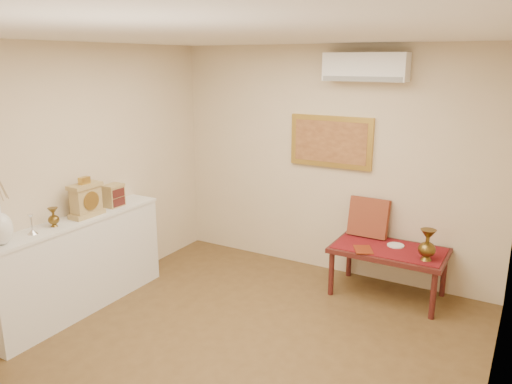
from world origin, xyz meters
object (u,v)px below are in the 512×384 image
Objects in this scene: wooden_chest at (114,195)px; low_table at (389,254)px; brass_urn_tall at (428,241)px; display_ledge at (79,265)px; mantel_clock at (86,200)px.

wooden_chest is 3.05m from low_table.
display_ledge is at bearing -150.70° from brass_urn_tall.
display_ledge is at bearing -102.48° from mantel_clock.
wooden_chest is at bearing -153.14° from low_table.
display_ledge is at bearing -91.00° from wooden_chest.
brass_urn_tall reaches higher than low_table.
wooden_chest reaches higher than display_ledge.
mantel_clock is 0.34× the size of low_table.
display_ledge is 0.68m from mantel_clock.
low_table is (-0.41, 0.15, -0.27)m from brass_urn_tall.
low_table is at bearing 160.44° from brass_urn_tall.
mantel_clock is at bearing -86.98° from wooden_chest.
wooden_chest reaches higher than low_table.
low_table is at bearing 35.10° from display_ledge.
brass_urn_tall is at bearing -19.56° from low_table.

